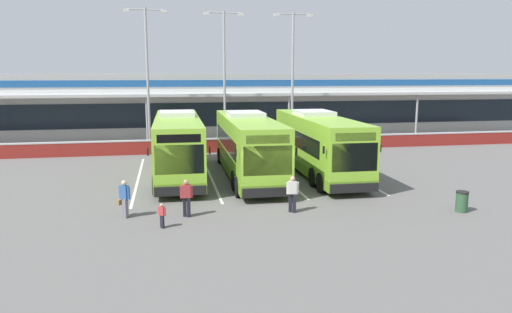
# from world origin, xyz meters

# --- Properties ---
(ground_plane) EXTENTS (200.00, 200.00, 0.00)m
(ground_plane) POSITION_xyz_m (0.00, 0.00, 0.00)
(ground_plane) COLOR #605E5B
(terminal_building) EXTENTS (70.00, 13.00, 6.00)m
(terminal_building) POSITION_xyz_m (-0.00, 26.91, 3.01)
(terminal_building) COLOR silver
(terminal_building) RESTS_ON ground
(red_barrier_wall) EXTENTS (60.00, 0.40, 1.10)m
(red_barrier_wall) POSITION_xyz_m (0.00, 14.50, 0.56)
(red_barrier_wall) COLOR maroon
(red_barrier_wall) RESTS_ON ground
(coach_bus_leftmost) EXTENTS (2.99, 12.18, 3.78)m
(coach_bus_leftmost) POSITION_xyz_m (-3.95, 6.32, 1.79)
(coach_bus_leftmost) COLOR #8CC633
(coach_bus_leftmost) RESTS_ON ground
(coach_bus_left_centre) EXTENTS (2.99, 12.18, 3.78)m
(coach_bus_left_centre) POSITION_xyz_m (0.08, 5.28, 1.79)
(coach_bus_left_centre) COLOR #8CC633
(coach_bus_left_centre) RESTS_ON ground
(coach_bus_centre) EXTENTS (2.99, 12.18, 3.78)m
(coach_bus_centre) POSITION_xyz_m (4.40, 5.35, 1.79)
(coach_bus_centre) COLOR #8CC633
(coach_bus_centre) RESTS_ON ground
(bay_stripe_far_west) EXTENTS (0.14, 13.00, 0.01)m
(bay_stripe_far_west) POSITION_xyz_m (-6.30, 6.00, 0.00)
(bay_stripe_far_west) COLOR silver
(bay_stripe_far_west) RESTS_ON ground
(bay_stripe_west) EXTENTS (0.14, 13.00, 0.01)m
(bay_stripe_west) POSITION_xyz_m (-2.10, 6.00, 0.00)
(bay_stripe_west) COLOR silver
(bay_stripe_west) RESTS_ON ground
(bay_stripe_mid_west) EXTENTS (0.14, 13.00, 0.01)m
(bay_stripe_mid_west) POSITION_xyz_m (2.10, 6.00, 0.00)
(bay_stripe_mid_west) COLOR silver
(bay_stripe_mid_west) RESTS_ON ground
(bay_stripe_centre) EXTENTS (0.14, 13.00, 0.01)m
(bay_stripe_centre) POSITION_xyz_m (6.30, 6.00, 0.00)
(bay_stripe_centre) COLOR silver
(bay_stripe_centre) RESTS_ON ground
(pedestrian_with_handbag) EXTENTS (0.59, 0.55, 1.62)m
(pedestrian_with_handbag) POSITION_xyz_m (-6.43, -1.80, 0.86)
(pedestrian_with_handbag) COLOR slate
(pedestrian_with_handbag) RESTS_ON ground
(pedestrian_in_dark_coat) EXTENTS (0.54, 0.34, 1.62)m
(pedestrian_in_dark_coat) POSITION_xyz_m (0.78, -2.35, 0.87)
(pedestrian_in_dark_coat) COLOR black
(pedestrian_in_dark_coat) RESTS_ON ground
(pedestrian_child) EXTENTS (0.31, 0.26, 1.00)m
(pedestrian_child) POSITION_xyz_m (-4.86, -3.51, 0.54)
(pedestrian_child) COLOR black
(pedestrian_child) RESTS_ON ground
(pedestrian_near_bin) EXTENTS (0.53, 0.30, 1.62)m
(pedestrian_near_bin) POSITION_xyz_m (-3.84, -2.17, 0.87)
(pedestrian_near_bin) COLOR black
(pedestrian_near_bin) RESTS_ON ground
(lamp_post_west) EXTENTS (3.24, 0.28, 11.00)m
(lamp_post_west) POSITION_xyz_m (-5.92, 16.63, 6.29)
(lamp_post_west) COLOR #9E9EA3
(lamp_post_west) RESTS_ON ground
(lamp_post_centre) EXTENTS (3.24, 0.28, 11.00)m
(lamp_post_centre) POSITION_xyz_m (0.22, 17.49, 6.29)
(lamp_post_centre) COLOR #9E9EA3
(lamp_post_centre) RESTS_ON ground
(lamp_post_east) EXTENTS (3.24, 0.28, 11.00)m
(lamp_post_east) POSITION_xyz_m (5.95, 17.32, 6.29)
(lamp_post_east) COLOR #9E9EA3
(lamp_post_east) RESTS_ON ground
(litter_bin) EXTENTS (0.54, 0.54, 0.93)m
(litter_bin) POSITION_xyz_m (8.16, -3.67, 0.47)
(litter_bin) COLOR #2D5133
(litter_bin) RESTS_ON ground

